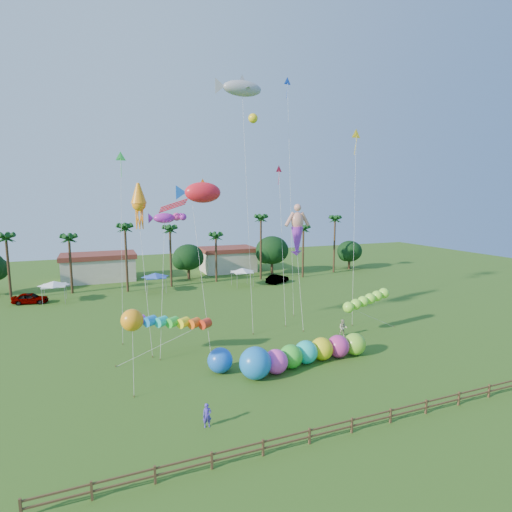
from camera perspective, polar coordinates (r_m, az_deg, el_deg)
name	(u,v)px	position (r m, az deg, el deg)	size (l,w,h in m)	color
ground	(305,390)	(32.27, 7.00, -18.50)	(160.00, 160.00, 0.00)	#285116
tree_line	(204,256)	(72.08, -7.48, 0.04)	(69.46, 8.91, 11.00)	#3A2819
buildings_row	(161,265)	(76.96, -13.37, -1.31)	(35.00, 7.00, 4.00)	beige
tent_row	(156,276)	(63.10, -14.14, -2.72)	(31.00, 4.00, 0.60)	white
fence	(352,424)	(27.54, 13.55, -22.26)	(36.12, 0.12, 1.00)	brown
car_a	(30,298)	(63.75, -29.56, -5.27)	(1.81, 4.50, 1.53)	#4C4C54
car_b	(277,279)	(68.78, 3.07, -3.27)	(1.60, 4.59, 1.51)	#4C4C54
spectator_a	(207,415)	(27.55, -7.00, -21.67)	(0.57, 0.37, 1.56)	#4534B6
spectator_b	(343,328)	(43.78, 12.33, -10.01)	(0.89, 0.69, 1.82)	#A9A78C
caterpillar_inflatable	(301,354)	(35.82, 6.46, -13.76)	(12.95, 3.79, 2.63)	#EF3EBE
blue_ball	(220,360)	(34.62, -5.15, -14.62)	(2.12, 2.12, 2.12)	blue
rainbow_tube	(187,326)	(37.51, -9.84, -9.80)	(9.60, 3.76, 3.42)	red
green_worm	(348,307)	(43.45, 13.07, -7.14)	(9.83, 3.01, 3.82)	#8EFB37
orange_ball_kite	(132,320)	(30.75, -17.28, -8.74)	(2.04, 2.04, 6.52)	orange
merman_kite	(297,234)	(47.19, 5.90, 3.21)	(2.86, 5.62, 13.31)	#DE8F7E
fish_kite	(203,193)	(39.86, -7.60, 8.97)	(5.50, 5.68, 16.17)	red
shark_kite	(242,89)	(48.47, -1.98, 22.80)	(6.34, 7.46, 27.76)	#9698A3
squid_kite	(139,204)	(39.81, -16.38, 7.09)	(1.61, 4.53, 16.02)	orange
lobster_kite	(164,218)	(39.53, -12.96, 5.31)	(3.89, 5.32, 13.31)	purple
delta_kite_red	(279,174)	(46.89, 3.33, 11.65)	(1.05, 3.37, 18.26)	red
delta_kite_yellow	(356,137)	(49.71, 14.11, 16.13)	(2.70, 3.45, 22.49)	yellow
delta_kite_green	(121,161)	(44.47, -18.77, 12.79)	(1.55, 4.16, 19.27)	#38EE55
delta_kite_blue	(288,88)	(53.67, 4.54, 22.81)	(1.40, 4.24, 29.33)	blue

